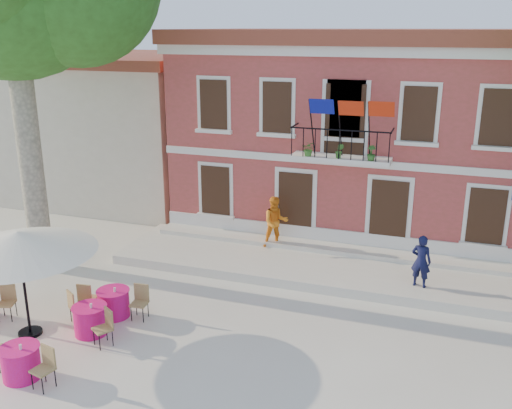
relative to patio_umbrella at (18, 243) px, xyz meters
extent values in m
plane|color=beige|center=(4.51, 1.94, -2.53)|extent=(90.00, 90.00, 0.00)
cube|color=#B74244|center=(6.51, 11.94, 0.97)|extent=(13.00, 8.00, 7.00)
cube|color=brown|center=(6.51, 11.94, 4.72)|extent=(13.50, 8.50, 0.50)
cube|color=silver|center=(6.51, 7.99, 4.32)|extent=(13.30, 0.35, 0.35)
cube|color=silver|center=(6.51, 7.49, 0.97)|extent=(3.20, 0.90, 0.15)
cube|color=black|center=(6.51, 7.09, 1.97)|extent=(3.20, 0.04, 0.04)
cube|color=navy|center=(5.61, 6.74, 2.72)|extent=(0.76, 0.27, 0.47)
cube|color=red|center=(6.51, 6.74, 2.72)|extent=(0.76, 0.29, 0.47)
cube|color=red|center=(7.41, 6.74, 2.72)|extent=(0.76, 0.27, 0.47)
imported|color=#26591E|center=(5.51, 7.19, 1.29)|extent=(0.43, 0.37, 0.48)
imported|color=#26591E|center=(6.51, 7.19, 1.29)|extent=(0.26, 0.21, 0.48)
imported|color=#26591E|center=(7.51, 7.19, 1.29)|extent=(0.27, 0.27, 0.48)
cube|color=beige|center=(-4.99, 12.94, 0.47)|extent=(9.00, 9.00, 6.00)
cube|color=brown|center=(-4.99, 12.94, 3.67)|extent=(9.40, 9.40, 0.40)
cube|color=silver|center=(6.51, 6.34, -2.38)|extent=(14.00, 3.40, 0.30)
cylinder|color=#A59E84|center=(-2.58, 3.75, 1.38)|extent=(0.73, 0.73, 7.82)
cylinder|color=black|center=(0.00, 0.00, -2.49)|extent=(0.60, 0.60, 0.08)
cylinder|color=black|center=(0.00, 0.00, -1.28)|extent=(0.07, 0.07, 2.49)
cone|color=silver|center=(0.00, 0.00, 0.01)|extent=(3.78, 3.78, 0.55)
imported|color=#0F1233|center=(9.34, 5.53, -1.44)|extent=(0.64, 0.49, 1.58)
imported|color=orange|center=(4.43, 7.16, -1.33)|extent=(1.09, 1.00, 1.79)
cylinder|color=#DA1491|center=(1.14, -1.64, -2.15)|extent=(0.84, 0.84, 0.75)
cylinder|color=#DA1491|center=(1.14, -1.64, -1.77)|extent=(0.90, 0.90, 0.02)
cube|color=tan|center=(1.87, -1.80, -2.05)|extent=(0.50, 0.50, 0.95)
cylinder|color=#DA1491|center=(1.48, 0.53, -2.15)|extent=(0.84, 0.84, 0.75)
cylinder|color=#DA1491|center=(1.48, 0.53, -1.77)|extent=(0.90, 0.90, 0.02)
cube|color=tan|center=(2.11, 0.13, -2.05)|extent=(0.58, 0.58, 0.95)
cube|color=tan|center=(0.85, 0.93, -2.05)|extent=(0.58, 0.58, 0.95)
cube|color=tan|center=(-1.11, 0.46, -2.05)|extent=(0.53, 0.53, 0.95)
cylinder|color=#DA1491|center=(1.54, 1.53, -2.15)|extent=(0.84, 0.84, 0.75)
cylinder|color=#DA1491|center=(1.54, 1.53, -1.77)|extent=(0.90, 0.90, 0.02)
cube|color=tan|center=(0.79, 1.45, -2.05)|extent=(0.46, 0.46, 0.95)
cube|color=tan|center=(2.28, 1.61, -2.05)|extent=(0.46, 0.46, 0.95)
camera|label=1|loc=(9.73, -10.48, 5.06)|focal=40.00mm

